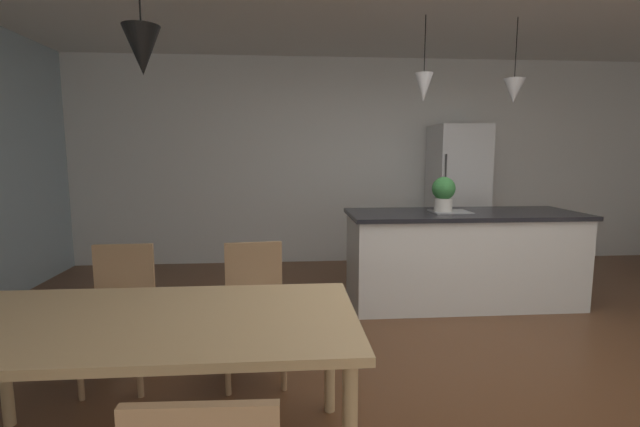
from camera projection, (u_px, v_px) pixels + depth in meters
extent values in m
cube|color=brown|center=(476.00, 376.00, 2.97)|extent=(10.00, 8.40, 0.04)
cube|color=silver|center=(378.00, 162.00, 6.01)|extent=(10.00, 0.12, 2.70)
cube|color=tan|center=(146.00, 322.00, 1.99)|extent=(1.90, 0.94, 0.04)
cylinder|color=tan|center=(4.00, 363.00, 2.35)|extent=(0.06, 0.06, 0.71)
cylinder|color=tan|center=(330.00, 352.00, 2.49)|extent=(0.06, 0.06, 0.71)
cube|color=#A87F56|center=(117.00, 319.00, 2.77)|extent=(0.41, 0.41, 0.04)
cube|color=white|center=(117.00, 314.00, 2.77)|extent=(0.37, 0.37, 0.03)
cube|color=#A87F56|center=(125.00, 276.00, 2.92)|extent=(0.38, 0.04, 0.42)
cylinder|color=#A87F56|center=(139.00, 365.00, 2.65)|extent=(0.04, 0.04, 0.41)
cylinder|color=#A87F56|center=(80.00, 367.00, 2.61)|extent=(0.04, 0.04, 0.41)
cylinder|color=#A87F56|center=(154.00, 341.00, 2.99)|extent=(0.04, 0.04, 0.41)
cylinder|color=#A87F56|center=(102.00, 343.00, 2.95)|extent=(0.04, 0.04, 0.41)
cube|color=#A87F56|center=(255.00, 315.00, 2.84)|extent=(0.43, 0.43, 0.04)
cube|color=white|center=(255.00, 310.00, 2.83)|extent=(0.39, 0.39, 0.03)
cube|color=#A87F56|center=(254.00, 273.00, 2.98)|extent=(0.38, 0.06, 0.42)
cylinder|color=#A87F56|center=(284.00, 359.00, 2.73)|extent=(0.04, 0.04, 0.41)
cylinder|color=#A87F56|center=(228.00, 363.00, 2.67)|extent=(0.04, 0.04, 0.41)
cylinder|color=#A87F56|center=(280.00, 336.00, 3.06)|extent=(0.04, 0.04, 0.41)
cylinder|color=#A87F56|center=(230.00, 340.00, 3.01)|extent=(0.04, 0.04, 0.41)
cube|color=silver|center=(462.00, 259.00, 4.33)|extent=(2.16, 0.78, 0.88)
cube|color=black|center=(464.00, 214.00, 4.27)|extent=(2.22, 0.84, 0.04)
cube|color=gray|center=(450.00, 212.00, 4.25)|extent=(0.36, 0.30, 0.01)
cube|color=silver|center=(457.00, 196.00, 5.74)|extent=(0.65, 0.64, 1.82)
cylinder|color=#4C4C4C|center=(445.00, 199.00, 5.39)|extent=(0.02, 0.02, 1.09)
cone|color=black|center=(142.00, 51.00, 1.95)|extent=(0.17, 0.17, 0.21)
cylinder|color=black|center=(425.00, 44.00, 4.03)|extent=(0.01, 0.01, 0.51)
cone|color=#B7B7B7|center=(424.00, 87.00, 4.08)|extent=(0.17, 0.17, 0.25)
cylinder|color=black|center=(516.00, 48.00, 4.09)|extent=(0.01, 0.01, 0.55)
cone|color=#B7B7B7|center=(514.00, 91.00, 4.15)|extent=(0.19, 0.19, 0.22)
cylinder|color=beige|center=(443.00, 205.00, 4.24)|extent=(0.17, 0.17, 0.14)
sphere|color=#387F3D|center=(444.00, 188.00, 4.22)|extent=(0.22, 0.22, 0.22)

